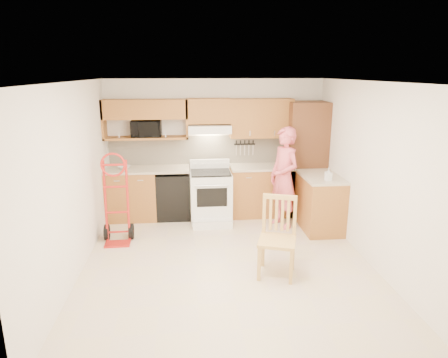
{
  "coord_description": "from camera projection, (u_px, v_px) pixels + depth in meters",
  "views": [
    {
      "loc": [
        -0.52,
        -5.09,
        2.63
      ],
      "look_at": [
        0.0,
        0.5,
        1.1
      ],
      "focal_mm": 31.88,
      "sensor_mm": 36.0,
      "label": 1
    }
  ],
  "objects": [
    {
      "name": "floor",
      "position": [
        227.0,
        264.0,
        5.63
      ],
      "size": [
        4.0,
        4.5,
        0.02
      ],
      "primitive_type": "cube",
      "color": "beige",
      "rests_on": "ground"
    },
    {
      "name": "ceiling",
      "position": [
        228.0,
        81.0,
        4.97
      ],
      "size": [
        4.0,
        4.5,
        0.02
      ],
      "primitive_type": "cube",
      "color": "white",
      "rests_on": "ground"
    },
    {
      "name": "wall_back",
      "position": [
        215.0,
        147.0,
        7.47
      ],
      "size": [
        4.0,
        0.02,
        2.5
      ],
      "primitive_type": "cube",
      "color": "white",
      "rests_on": "ground"
    },
    {
      "name": "wall_front",
      "position": [
        257.0,
        252.0,
        3.13
      ],
      "size": [
        4.0,
        0.02,
        2.5
      ],
      "primitive_type": "cube",
      "color": "white",
      "rests_on": "ground"
    },
    {
      "name": "wall_left",
      "position": [
        73.0,
        182.0,
        5.12
      ],
      "size": [
        0.02,
        4.5,
        2.5
      ],
      "primitive_type": "cube",
      "color": "white",
      "rests_on": "ground"
    },
    {
      "name": "wall_right",
      "position": [
        372.0,
        174.0,
        5.48
      ],
      "size": [
        0.02,
        4.5,
        2.5
      ],
      "primitive_type": "cube",
      "color": "white",
      "rests_on": "ground"
    },
    {
      "name": "backsplash",
      "position": [
        215.0,
        150.0,
        7.46
      ],
      "size": [
        3.92,
        0.03,
        0.55
      ],
      "primitive_type": "cube",
      "color": "beige",
      "rests_on": "wall_back"
    },
    {
      "name": "lower_cab_left",
      "position": [
        132.0,
        195.0,
        7.25
      ],
      "size": [
        0.9,
        0.6,
        0.9
      ],
      "primitive_type": "cube",
      "color": "#9C6723",
      "rests_on": "ground"
    },
    {
      "name": "dishwasher",
      "position": [
        174.0,
        195.0,
        7.32
      ],
      "size": [
        0.6,
        0.6,
        0.85
      ],
      "primitive_type": "cube",
      "color": "black",
      "rests_on": "ground"
    },
    {
      "name": "lower_cab_right",
      "position": [
        261.0,
        191.0,
        7.46
      ],
      "size": [
        1.14,
        0.6,
        0.9
      ],
      "primitive_type": "cube",
      "color": "#9C6723",
      "rests_on": "ground"
    },
    {
      "name": "countertop_left",
      "position": [
        147.0,
        169.0,
        7.15
      ],
      "size": [
        1.5,
        0.63,
        0.04
      ],
      "primitive_type": "cube",
      "color": "#BEB39D",
      "rests_on": "lower_cab_left"
    },
    {
      "name": "countertop_right",
      "position": [
        261.0,
        167.0,
        7.34
      ],
      "size": [
        1.14,
        0.63,
        0.04
      ],
      "primitive_type": "cube",
      "color": "#BEB39D",
      "rests_on": "lower_cab_right"
    },
    {
      "name": "cab_return_right",
      "position": [
        320.0,
        203.0,
        6.77
      ],
      "size": [
        0.6,
        1.0,
        0.9
      ],
      "primitive_type": "cube",
      "color": "#9C6723",
      "rests_on": "ground"
    },
    {
      "name": "countertop_return",
      "position": [
        321.0,
        177.0,
        6.65
      ],
      "size": [
        0.63,
        1.0,
        0.04
      ],
      "primitive_type": "cube",
      "color": "#BEB39D",
      "rests_on": "cab_return_right"
    },
    {
      "name": "pantry_tall",
      "position": [
        305.0,
        159.0,
        7.38
      ],
      "size": [
        0.7,
        0.6,
        2.1
      ],
      "primitive_type": "cube",
      "color": "#593216",
      "rests_on": "ground"
    },
    {
      "name": "upper_cab_left",
      "position": [
        145.0,
        109.0,
        7.0
      ],
      "size": [
        1.5,
        0.33,
        0.34
      ],
      "primitive_type": "cube",
      "color": "#9C6723",
      "rests_on": "wall_back"
    },
    {
      "name": "upper_shelf_mw",
      "position": [
        147.0,
        138.0,
        7.14
      ],
      "size": [
        1.5,
        0.33,
        0.04
      ],
      "primitive_type": "cube",
      "color": "#9C6723",
      "rests_on": "wall_back"
    },
    {
      "name": "upper_cab_center",
      "position": [
        209.0,
        111.0,
        7.11
      ],
      "size": [
        0.76,
        0.33,
        0.44
      ],
      "primitive_type": "cube",
      "color": "#9C6723",
      "rests_on": "wall_back"
    },
    {
      "name": "upper_cab_right",
      "position": [
        261.0,
        118.0,
        7.24
      ],
      "size": [
        1.14,
        0.33,
        0.7
      ],
      "primitive_type": "cube",
      "color": "#9C6723",
      "rests_on": "wall_back"
    },
    {
      "name": "range_hood",
      "position": [
        209.0,
        129.0,
        7.13
      ],
      "size": [
        0.76,
        0.46,
        0.14
      ],
      "primitive_type": "cube",
      "color": "white",
      "rests_on": "wall_back"
    },
    {
      "name": "knife_strip",
      "position": [
        245.0,
        147.0,
        7.47
      ],
      "size": [
        0.4,
        0.05,
        0.29
      ],
      "primitive_type": null,
      "color": "black",
      "rests_on": "backsplash"
    },
    {
      "name": "microwave",
      "position": [
        146.0,
        129.0,
        7.09
      ],
      "size": [
        0.54,
        0.37,
        0.29
      ],
      "primitive_type": "imported",
      "rotation": [
        0.0,
        0.0,
        -0.01
      ],
      "color": "black",
      "rests_on": "upper_shelf_mw"
    },
    {
      "name": "range",
      "position": [
        211.0,
        193.0,
        7.08
      ],
      "size": [
        0.73,
        0.95,
        1.07
      ],
      "primitive_type": null,
      "color": "white",
      "rests_on": "ground"
    },
    {
      "name": "person",
      "position": [
        284.0,
        178.0,
        6.78
      ],
      "size": [
        0.63,
        0.75,
        1.74
      ],
      "primitive_type": "imported",
      "rotation": [
        0.0,
        0.0,
        -1.17
      ],
      "color": "#DE5B68",
      "rests_on": "ground"
    },
    {
      "name": "hand_truck",
      "position": [
        116.0,
        203.0,
        6.15
      ],
      "size": [
        0.52,
        0.48,
        1.3
      ],
      "primitive_type": null,
      "rotation": [
        0.0,
        0.0,
        0.02
      ],
      "color": "red",
      "rests_on": "ground"
    },
    {
      "name": "dining_chair",
      "position": [
        277.0,
        238.0,
        5.18
      ],
      "size": [
        0.61,
        0.64,
        1.05
      ],
      "primitive_type": null,
      "rotation": [
        0.0,
        0.0,
        -0.31
      ],
      "color": "tan",
      "rests_on": "ground"
    },
    {
      "name": "soap_bottle",
      "position": [
        328.0,
        174.0,
        6.31
      ],
      "size": [
        0.1,
        0.1,
        0.21
      ],
      "primitive_type": "imported",
      "rotation": [
        0.0,
        0.0,
        0.06
      ],
      "color": "white",
      "rests_on": "countertop_return"
    },
    {
      "name": "bowl",
      "position": [
        124.0,
        167.0,
        7.1
      ],
      "size": [
        0.27,
        0.27,
        0.05
      ],
      "primitive_type": "imported",
      "rotation": [
        0.0,
        0.0,
        -0.32
      ],
      "color": "white",
      "rests_on": "countertop_left"
    }
  ]
}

